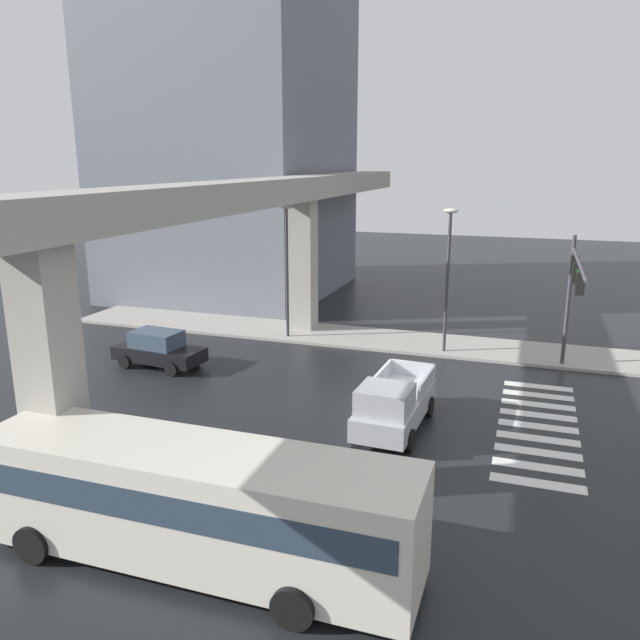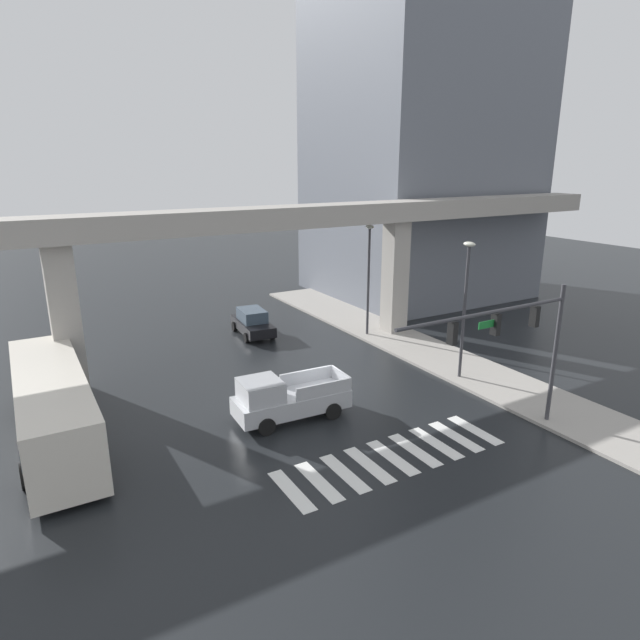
{
  "view_description": "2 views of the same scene",
  "coord_description": "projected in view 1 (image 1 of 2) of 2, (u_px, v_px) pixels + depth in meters",
  "views": [
    {
      "loc": [
        -22.63,
        -5.63,
        9.46
      ],
      "look_at": [
        0.11,
        2.12,
        3.3
      ],
      "focal_mm": 35.08,
      "sensor_mm": 36.0,
      "label": 1
    },
    {
      "loc": [
        -11.77,
        -21.02,
        11.04
      ],
      "look_at": [
        1.52,
        1.83,
        3.25
      ],
      "focal_mm": 30.37,
      "sensor_mm": 36.0,
      "label": 2
    }
  ],
  "objects": [
    {
      "name": "city_bus",
      "position": [
        194.0,
        499.0,
        14.71
      ],
      "size": [
        2.83,
        10.81,
        2.99
      ],
      "color": "beige",
      "rests_on": "ground"
    },
    {
      "name": "ground_plane",
      "position": [
        369.0,
        405.0,
        24.85
      ],
      "size": [
        120.0,
        120.0,
        0.0
      ],
      "primitive_type": "plane",
      "color": "black"
    },
    {
      "name": "crosswalk_stripes",
      "position": [
        538.0,
        426.0,
        22.86
      ],
      "size": [
        9.35,
        2.8,
        0.01
      ],
      "color": "silver",
      "rests_on": "ground"
    },
    {
      "name": "office_building",
      "position": [
        227.0,
        1.0,
        41.89
      ],
      "size": [
        15.45,
        14.09,
        39.62
      ],
      "primitive_type": "cube",
      "color": "slate",
      "rests_on": "ground"
    },
    {
      "name": "street_lamp_near_corner",
      "position": [
        448.0,
        264.0,
        30.37
      ],
      "size": [
        0.44,
        0.7,
        7.24
      ],
      "color": "#38383D",
      "rests_on": "ground"
    },
    {
      "name": "elevated_overpass",
      "position": [
        218.0,
        214.0,
        25.03
      ],
      "size": [
        52.87,
        2.26,
        8.62
      ],
      "color": "#9E9991",
      "rests_on": "ground"
    },
    {
      "name": "sidewalk_east",
      "position": [
        375.0,
        339.0,
        33.78
      ],
      "size": [
        4.0,
        36.0,
        0.15
      ],
      "primitive_type": "cube",
      "color": "#9E9991",
      "rests_on": "ground"
    },
    {
      "name": "pickup_truck",
      "position": [
        393.0,
        406.0,
        22.22
      ],
      "size": [
        5.18,
        2.27,
        2.08
      ],
      "color": "#A8AAAF",
      "rests_on": "ground"
    },
    {
      "name": "traffic_signal_mast",
      "position": [
        574.0,
        282.0,
        26.0
      ],
      "size": [
        8.69,
        0.32,
        6.2
      ],
      "color": "#38383D",
      "rests_on": "ground"
    },
    {
      "name": "sedan_black",
      "position": [
        158.0,
        349.0,
        29.33
      ],
      "size": [
        2.25,
        4.44,
        1.72
      ],
      "color": "black",
      "rests_on": "ground"
    },
    {
      "name": "street_lamp_mid_block",
      "position": [
        287.0,
        256.0,
        33.01
      ],
      "size": [
        0.44,
        0.7,
        7.24
      ],
      "color": "#38383D",
      "rests_on": "ground"
    }
  ]
}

